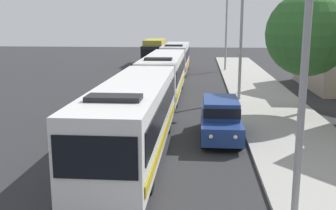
# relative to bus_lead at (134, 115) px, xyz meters

# --- Properties ---
(bus_lead) EXTENTS (2.58, 12.38, 3.21)m
(bus_lead) POSITION_rel_bus_lead_xyz_m (0.00, 0.00, 0.00)
(bus_lead) COLOR silver
(bus_lead) RESTS_ON ground_plane
(bus_second_in_line) EXTENTS (2.58, 12.44, 3.21)m
(bus_second_in_line) POSITION_rel_bus_lead_xyz_m (0.00, 13.29, 0.00)
(bus_second_in_line) COLOR silver
(bus_second_in_line) RESTS_ON ground_plane
(bus_middle) EXTENTS (2.58, 11.13, 3.21)m
(bus_middle) POSITION_rel_bus_lead_xyz_m (-0.00, 27.28, -0.00)
(bus_middle) COLOR silver
(bus_middle) RESTS_ON ground_plane
(white_suv) EXTENTS (1.86, 5.11, 1.90)m
(white_suv) POSITION_rel_bus_lead_xyz_m (3.70, 2.73, -0.66)
(white_suv) COLOR navy
(white_suv) RESTS_ON ground_plane
(box_truck_oncoming) EXTENTS (2.35, 8.42, 3.15)m
(box_truck_oncoming) POSITION_rel_bus_lead_xyz_m (-3.30, 35.54, 0.02)
(box_truck_oncoming) COLOR black
(box_truck_oncoming) RESTS_ON ground_plane
(streetlamp_near) EXTENTS (6.04, 0.28, 8.57)m
(streetlamp_near) POSITION_rel_bus_lead_xyz_m (5.40, -5.43, 3.69)
(streetlamp_near) COLOR gray
(streetlamp_near) RESTS_ON sidewalk
(streetlamp_mid) EXTENTS (6.04, 0.28, 8.77)m
(streetlamp_mid) POSITION_rel_bus_lead_xyz_m (5.40, 11.84, 3.80)
(streetlamp_mid) COLOR gray
(streetlamp_mid) RESTS_ON sidewalk
(streetlamp_far) EXTENTS (5.33, 0.28, 8.89)m
(streetlamp_far) POSITION_rel_bus_lead_xyz_m (5.40, 29.10, 3.81)
(streetlamp_far) COLOR gray
(streetlamp_far) RESTS_ON sidewalk
(roadside_tree) EXTENTS (4.79, 4.79, 7.03)m
(roadside_tree) POSITION_rel_bus_lead_xyz_m (8.74, 7.70, 3.08)
(roadside_tree) COLOR #4C3823
(roadside_tree) RESTS_ON sidewalk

